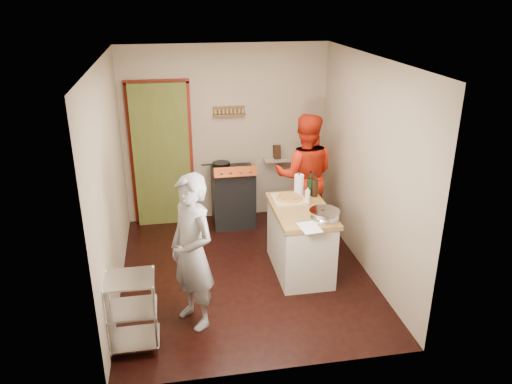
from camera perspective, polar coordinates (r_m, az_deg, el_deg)
floor at (r=6.31m, az=-1.27°, el=-9.16°), size 3.50×3.50×0.00m
back_wall at (r=7.43m, az=-8.38°, el=5.12°), size 3.00×0.44×2.60m
left_wall at (r=5.73m, az=-16.38°, el=1.02°), size 0.04×3.50×2.60m
right_wall at (r=6.14m, az=12.62°, el=2.79°), size 0.04×3.50×2.60m
ceiling at (r=5.43m, az=-1.51°, el=15.08°), size 3.00×3.50×0.02m
stove at (r=7.37m, az=-2.63°, el=-0.44°), size 0.60×0.63×1.00m
wire_shelving at (r=5.04m, az=-14.03°, el=-12.93°), size 0.48×0.40×0.80m
island at (r=6.17m, az=5.12°, el=-5.20°), size 0.68×1.25×1.16m
person_stripe at (r=5.09m, az=-7.29°, el=-6.87°), size 0.66×0.72×1.65m
person_red at (r=6.98m, az=5.59°, el=1.88°), size 0.99×0.85×1.75m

